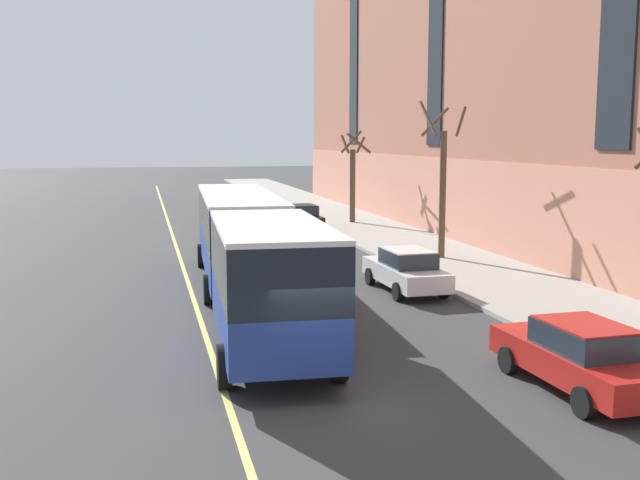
# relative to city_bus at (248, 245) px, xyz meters

# --- Properties ---
(ground_plane) EXTENTS (260.00, 260.00, 0.00)m
(ground_plane) POSITION_rel_city_bus_xyz_m (0.35, -9.07, -2.01)
(ground_plane) COLOR #38383A
(sidewalk) EXTENTS (5.67, 160.00, 0.15)m
(sidewalk) POSITION_rel_city_bus_xyz_m (9.96, -6.07, -1.94)
(sidewalk) COLOR #9E9B93
(sidewalk) RESTS_ON ground
(city_bus) EXTENTS (3.67, 19.45, 3.45)m
(city_bus) POSITION_rel_city_bus_xyz_m (0.00, 0.00, 0.00)
(city_bus) COLOR navy
(city_bus) RESTS_ON ground
(parked_car_red_1) EXTENTS (2.03, 4.82, 1.56)m
(parked_car_red_1) POSITION_rel_city_bus_xyz_m (5.85, -10.02, -1.23)
(parked_car_red_1) COLOR #B21E19
(parked_car_red_1) RESTS_ON ground
(parked_car_white_2) EXTENTS (1.98, 4.79, 1.56)m
(parked_car_white_2) POSITION_rel_city_bus_xyz_m (5.84, 0.99, -1.23)
(parked_car_white_2) COLOR silver
(parked_car_white_2) RESTS_ON ground
(parked_car_black_3) EXTENTS (2.00, 4.67, 1.56)m
(parked_car_black_3) POSITION_rel_city_bus_xyz_m (5.92, 19.41, -1.23)
(parked_car_black_3) COLOR black
(parked_car_black_3) RESTS_ON ground
(street_tree_far_uptown) EXTENTS (1.85, 1.82, 6.99)m
(street_tree_far_uptown) POSITION_rel_city_bus_xyz_m (9.75, 7.16, 1.54)
(street_tree_far_uptown) COLOR brown
(street_tree_far_uptown) RESTS_ON sidewalk
(street_tree_far_downtown) EXTENTS (1.72, 1.86, 5.84)m
(street_tree_far_downtown) POSITION_rel_city_bus_xyz_m (9.78, 21.83, 1.06)
(street_tree_far_downtown) COLOR brown
(street_tree_far_downtown) RESTS_ON sidewalk
(fire_hydrant) EXTENTS (0.42, 0.24, 0.72)m
(fire_hydrant) POSITION_rel_city_bus_xyz_m (7.63, 6.40, -1.52)
(fire_hydrant) COLOR red
(fire_hydrant) RESTS_ON sidewalk
(lane_centerline) EXTENTS (0.16, 140.00, 0.01)m
(lane_centerline) POSITION_rel_city_bus_xyz_m (-1.70, -6.07, -2.01)
(lane_centerline) COLOR #E0D66B
(lane_centerline) RESTS_ON ground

